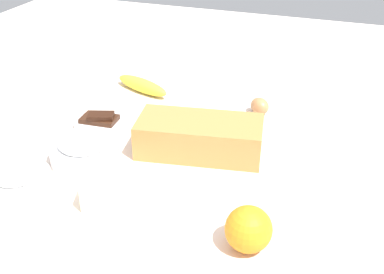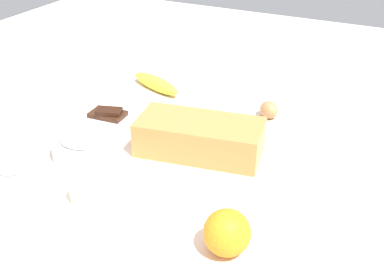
# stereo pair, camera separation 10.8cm
# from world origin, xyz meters

# --- Properties ---
(ground_plane) EXTENTS (2.40, 2.40, 0.02)m
(ground_plane) POSITION_xyz_m (0.00, 0.00, -0.01)
(ground_plane) COLOR beige
(loaf_pan) EXTENTS (0.30, 0.17, 0.08)m
(loaf_pan) POSITION_xyz_m (0.02, 0.01, 0.04)
(loaf_pan) COLOR #B77A3D
(loaf_pan) RESTS_ON ground_plane
(flour_bowl) EXTENTS (0.13, 0.13, 0.07)m
(flour_bowl) POSITION_xyz_m (-0.27, -0.27, 0.03)
(flour_bowl) COLOR white
(flour_bowl) RESTS_ON ground_plane
(sugar_bowl) EXTENTS (0.15, 0.15, 0.07)m
(sugar_bowl) POSITION_xyz_m (-0.21, -0.12, 0.03)
(sugar_bowl) COLOR white
(sugar_bowl) RESTS_ON ground_plane
(banana) EXTENTS (0.19, 0.11, 0.04)m
(banana) POSITION_xyz_m (-0.25, 0.27, 0.02)
(banana) COLOR yellow
(banana) RESTS_ON ground_plane
(orange_fruit) EXTENTS (0.08, 0.08, 0.08)m
(orange_fruit) POSITION_xyz_m (0.20, -0.26, 0.04)
(orange_fruit) COLOR orange
(orange_fruit) RESTS_ON ground_plane
(butter_block) EXTENTS (0.11, 0.09, 0.06)m
(butter_block) POSITION_xyz_m (-0.09, -0.24, 0.03)
(butter_block) COLOR #F4EDB2
(butter_block) RESTS_ON ground_plane
(egg_near_butter) EXTENTS (0.07, 0.07, 0.04)m
(egg_near_butter) POSITION_xyz_m (0.10, 0.24, 0.02)
(egg_near_butter) COLOR #AD7546
(egg_near_butter) RESTS_ON ground_plane
(chocolate_plate) EXTENTS (0.13, 0.13, 0.03)m
(chocolate_plate) POSITION_xyz_m (-0.26, 0.05, 0.01)
(chocolate_plate) COLOR white
(chocolate_plate) RESTS_ON ground_plane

